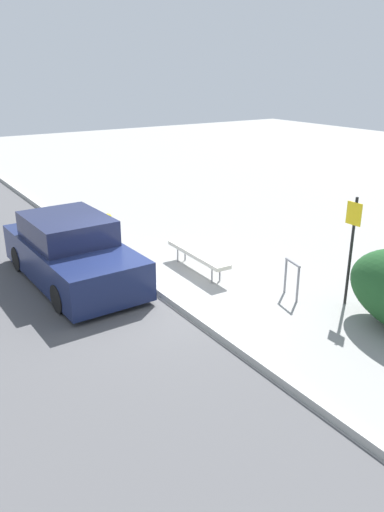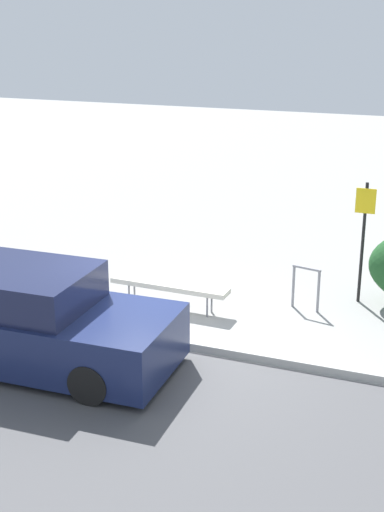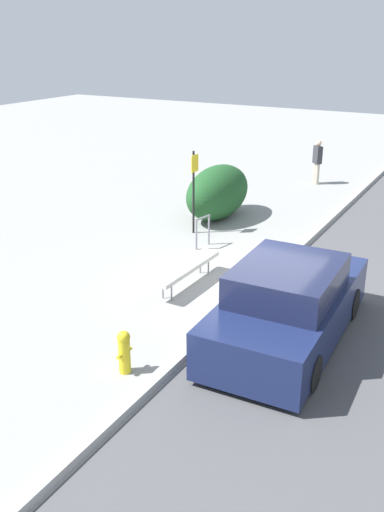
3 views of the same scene
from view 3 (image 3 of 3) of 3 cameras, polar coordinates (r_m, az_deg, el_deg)
name	(u,v)px [view 3 (image 3 of 3)]	position (r m, az deg, el deg)	size (l,w,h in m)	color
ground_plane	(256,290)	(12.57, 6.43, -3.38)	(60.00, 60.00, 0.00)	gray
curb	(256,287)	(12.54, 6.45, -3.11)	(60.00, 0.20, 0.13)	#A8A8A3
bench	(187,268)	(12.50, -0.54, -1.17)	(2.27, 0.46, 0.49)	gray
bike_rack	(203,229)	(14.78, 1.08, 2.76)	(0.55, 0.17, 0.83)	gray
sign_post	(194,185)	(15.59, 0.19, 7.15)	(0.36, 0.08, 2.30)	black
fire_hydrant	(124,350)	(9.52, -6.80, -9.36)	(0.36, 0.22, 0.77)	gold
shrub_hedge	(218,192)	(17.10, 2.60, 6.39)	(2.88, 1.46, 1.59)	#1E4C23
pedestrian	(317,161)	(21.56, 12.41, 9.30)	(0.40, 0.40, 1.61)	#B7AD99
parked_car_near	(288,305)	(10.43, 9.62, -4.89)	(4.49, 1.99, 1.52)	black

